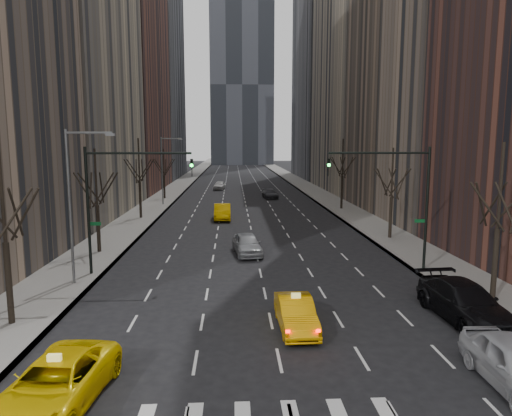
{
  "coord_description": "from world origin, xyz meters",
  "views": [
    {
      "loc": [
        -1.76,
        -16.64,
        8.38
      ],
      "look_at": [
        -0.01,
        17.43,
        3.5
      ],
      "focal_mm": 32.0,
      "sensor_mm": 36.0,
      "label": 1
    }
  ],
  "objects": [
    {
      "name": "bld_left_far",
      "position": [
        -21.5,
        66.0,
        22.0
      ],
      "size": [
        14.0,
        28.0,
        44.0
      ],
      "primitive_type": "cube",
      "color": "brown",
      "rests_on": "ground"
    },
    {
      "name": "tree_rw_b",
      "position": [
        12.0,
        22.0,
        3.72
      ],
      "size": [
        3.36,
        3.5,
        7.82
      ],
      "color": "black",
      "rests_on": "ground"
    },
    {
      "name": "far_taxi",
      "position": [
        -2.92,
        33.19,
        0.85
      ],
      "size": [
        1.89,
        5.17,
        1.69
      ],
      "primitive_type": "imported",
      "rotation": [
        0.0,
        0.0,
        0.02
      ],
      "color": "#FEBF05",
      "rests_on": "ground"
    },
    {
      "name": "bld_left_deep",
      "position": [
        -21.5,
        96.0,
        30.0
      ],
      "size": [
        14.0,
        30.0,
        60.0
      ],
      "primitive_type": "cube",
      "color": "slate",
      "rests_on": "ground"
    },
    {
      "name": "silver_sedan_ahead",
      "position": [
        -0.71,
        17.13,
        0.8
      ],
      "size": [
        2.48,
        4.9,
        1.6
      ],
      "primitive_type": "imported",
      "rotation": [
        0.0,
        0.0,
        0.13
      ],
      "color": "#93969A",
      "rests_on": "ground"
    },
    {
      "name": "traffic_mast_right",
      "position": [
        9.11,
        12.0,
        5.49
      ],
      "size": [
        6.69,
        0.39,
        8.0
      ],
      "color": "black",
      "rests_on": "ground"
    },
    {
      "name": "ground",
      "position": [
        0.0,
        0.0,
        0.0
      ],
      "size": [
        400.0,
        400.0,
        0.0
      ],
      "primitive_type": "plane",
      "color": "black",
      "rests_on": "ground"
    },
    {
      "name": "parked_suv_black",
      "position": [
        9.2,
        3.61,
        0.89
      ],
      "size": [
        2.88,
        6.31,
        1.79
      ],
      "primitive_type": "imported",
      "rotation": [
        0.0,
        0.0,
        0.06
      ],
      "color": "black",
      "rests_on": "ground"
    },
    {
      "name": "taxi_suv",
      "position": [
        -7.44,
        -2.79,
        0.78
      ],
      "size": [
        3.22,
        5.87,
        1.56
      ],
      "primitive_type": "imported",
      "rotation": [
        0.0,
        0.0,
        -0.12
      ],
      "color": "#FFD905",
      "rests_on": "ground"
    },
    {
      "name": "tree_rw_c",
      "position": [
        12.0,
        40.0,
        4.04
      ],
      "size": [
        3.36,
        3.5,
        8.74
      ],
      "color": "black",
      "rests_on": "ground"
    },
    {
      "name": "tree_lw_b",
      "position": [
        -12.0,
        18.0,
        3.72
      ],
      "size": [
        3.36,
        3.5,
        7.82
      ],
      "color": "black",
      "rests_on": "ground"
    },
    {
      "name": "tree_lw_d",
      "position": [
        -12.0,
        52.0,
        3.56
      ],
      "size": [
        3.36,
        3.5,
        7.36
      ],
      "color": "black",
      "rests_on": "ground"
    },
    {
      "name": "bld_right_deep",
      "position": [
        21.5,
        95.0,
        29.0
      ],
      "size": [
        14.0,
        30.0,
        58.0
      ],
      "primitive_type": "cube",
      "color": "slate",
      "rests_on": "ground"
    },
    {
      "name": "sidewalk_right",
      "position": [
        12.25,
        70.0,
        0.07
      ],
      "size": [
        4.5,
        320.0,
        0.15
      ],
      "primitive_type": "cube",
      "color": "slate",
      "rests_on": "ground"
    },
    {
      "name": "traffic_mast_left",
      "position": [
        -9.11,
        12.0,
        5.49
      ],
      "size": [
        6.69,
        0.39,
        8.0
      ],
      "color": "black",
      "rests_on": "ground"
    },
    {
      "name": "tree_rw_a",
      "position": [
        12.0,
        6.0,
        3.88
      ],
      "size": [
        3.36,
        3.5,
        8.28
      ],
      "color": "black",
      "rests_on": "ground"
    },
    {
      "name": "streetlight_near",
      "position": [
        -10.84,
        10.0,
        5.62
      ],
      "size": [
        2.83,
        0.22,
        9.0
      ],
      "color": "slate",
      "rests_on": "ground"
    },
    {
      "name": "tower_far",
      "position": [
        2.0,
        170.0,
        60.0
      ],
      "size": [
        24.0,
        24.0,
        120.0
      ],
      "primitive_type": "cube",
      "color": "black",
      "rests_on": "ground"
    },
    {
      "name": "streetlight_far",
      "position": [
        -10.84,
        45.0,
        5.62
      ],
      "size": [
        2.83,
        0.22,
        9.0
      ],
      "color": "slate",
      "rests_on": "ground"
    },
    {
      "name": "far_suv_grey",
      "position": [
        3.91,
        52.24,
        0.69
      ],
      "size": [
        2.41,
        4.92,
        1.38
      ],
      "primitive_type": "imported",
      "rotation": [
        0.0,
        0.0,
        0.1
      ],
      "color": "#2B2B2F",
      "rests_on": "ground"
    },
    {
      "name": "sidewalk_left",
      "position": [
        -12.25,
        70.0,
        0.07
      ],
      "size": [
        4.5,
        320.0,
        0.15
      ],
      "primitive_type": "cube",
      "color": "slate",
      "rests_on": "ground"
    },
    {
      "name": "taxi_sedan",
      "position": [
        1.06,
        3.02,
        0.73
      ],
      "size": [
        1.64,
        4.44,
        1.45
      ],
      "primitive_type": "imported",
      "rotation": [
        0.0,
        0.0,
        0.02
      ],
      "color": "#E19804",
      "rests_on": "ground"
    },
    {
      "name": "tree_lw_c",
      "position": [
        -12.0,
        34.0,
        4.04
      ],
      "size": [
        3.36,
        3.5,
        8.74
      ],
      "color": "black",
      "rests_on": "ground"
    },
    {
      "name": "far_car_white",
      "position": [
        -4.17,
        65.76,
        0.77
      ],
      "size": [
        2.33,
        4.71,
        1.55
      ],
      "primitive_type": "imported",
      "rotation": [
        0.0,
        0.0,
        -0.11
      ],
      "color": "silver",
      "rests_on": "ground"
    },
    {
      "name": "tree_lw_a",
      "position": [
        -12.0,
        4.0,
        3.88
      ],
      "size": [
        3.36,
        3.5,
        8.28
      ],
      "color": "black",
      "rests_on": "ground"
    },
    {
      "name": "bld_right_far",
      "position": [
        21.5,
        64.0,
        25.0
      ],
      "size": [
        14.0,
        28.0,
        50.0
      ],
      "primitive_type": "cube",
      "color": "tan",
      "rests_on": "ground"
    }
  ]
}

